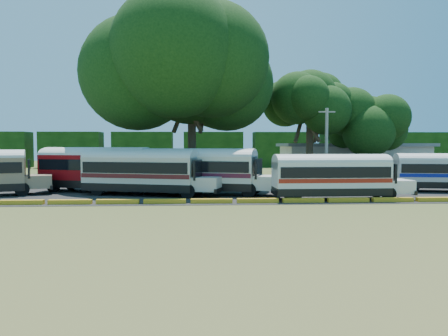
{
  "coord_description": "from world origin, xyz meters",
  "views": [
    {
      "loc": [
        -2.21,
        -27.07,
        3.76
      ],
      "look_at": [
        -0.42,
        6.0,
        2.03
      ],
      "focal_mm": 35.0,
      "sensor_mm": 36.0,
      "label": 1
    }
  ],
  "objects": [
    {
      "name": "ground",
      "position": [
        0.0,
        0.0,
        0.0
      ],
      "size": [
        160.0,
        160.0,
        0.0
      ],
      "primitive_type": "plane",
      "color": "#324F1A",
      "rests_on": "ground"
    },
    {
      "name": "asphalt_strip",
      "position": [
        1.0,
        12.0,
        0.01
      ],
      "size": [
        64.0,
        24.0,
        0.02
      ],
      "primitive_type": "cube",
      "color": "black",
      "rests_on": "ground"
    },
    {
      "name": "curb",
      "position": [
        -0.0,
        1.0,
        0.15
      ],
      "size": [
        53.7,
        0.45,
        0.3
      ],
      "color": "gold",
      "rests_on": "ground"
    },
    {
      "name": "terminal_building",
      "position": [
        18.0,
        30.0,
        2.03
      ],
      "size": [
        19.0,
        9.0,
        4.0
      ],
      "color": "beige",
      "rests_on": "ground"
    },
    {
      "name": "treeline_backdrop",
      "position": [
        0.0,
        48.0,
        3.0
      ],
      "size": [
        130.0,
        4.0,
        6.0
      ],
      "color": "black",
      "rests_on": "ground"
    },
    {
      "name": "bus_red",
      "position": [
        -10.35,
        8.29,
        2.06
      ],
      "size": [
        11.23,
        6.02,
        3.6
      ],
      "rotation": [
        0.0,
        0.0,
        -0.32
      ],
      "color": "black",
      "rests_on": "ground"
    },
    {
      "name": "bus_cream_west",
      "position": [
        -6.43,
        5.75,
        1.95
      ],
      "size": [
        10.78,
        5.53,
        3.45
      ],
      "rotation": [
        0.0,
        0.0,
        -0.3
      ],
      "color": "black",
      "rests_on": "ground"
    },
    {
      "name": "bus_cream_east",
      "position": [
        -2.11,
        6.31,
        1.99
      ],
      "size": [
        10.99,
        5.72,
        3.52
      ],
      "rotation": [
        0.0,
        0.0,
        -0.31
      ],
      "color": "black",
      "rests_on": "ground"
    },
    {
      "name": "bus_white_red",
      "position": [
        6.96,
        2.49,
        1.78
      ],
      "size": [
        9.65,
        2.62,
        3.15
      ],
      "rotation": [
        0.0,
        0.0,
        0.02
      ],
      "color": "black",
      "rests_on": "ground"
    },
    {
      "name": "bus_white_blue",
      "position": [
        17.78,
        7.03,
        1.76
      ],
      "size": [
        9.72,
        4.23,
        3.11
      ],
      "rotation": [
        0.0,
        0.0,
        -0.21
      ],
      "color": "black",
      "rests_on": "ground"
    },
    {
      "name": "tree_west",
      "position": [
        -3.04,
        15.88,
        11.17
      ],
      "size": [
        14.74,
        14.74,
        16.59
      ],
      "color": "#312118",
      "rests_on": "ground"
    },
    {
      "name": "tree_center",
      "position": [
        10.2,
        21.99,
        9.16
      ],
      "size": [
        8.28,
        8.28,
        12.28
      ],
      "color": "#312118",
      "rests_on": "ground"
    },
    {
      "name": "tree_east",
      "position": [
        17.62,
        23.49,
        6.59
      ],
      "size": [
        7.91,
        7.91,
        9.54
      ],
      "color": "#312118",
      "rests_on": "ground"
    },
    {
      "name": "utility_pole",
      "position": [
        9.74,
        13.76,
        3.75
      ],
      "size": [
        1.6,
        0.3,
        7.28
      ],
      "color": "gray",
      "rests_on": "ground"
    }
  ]
}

